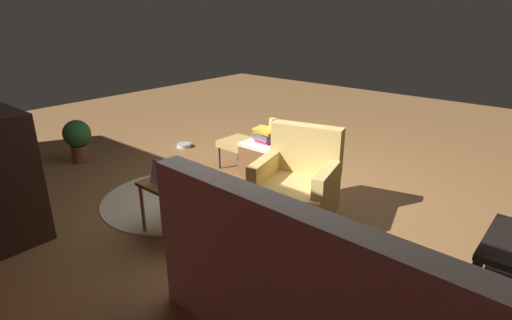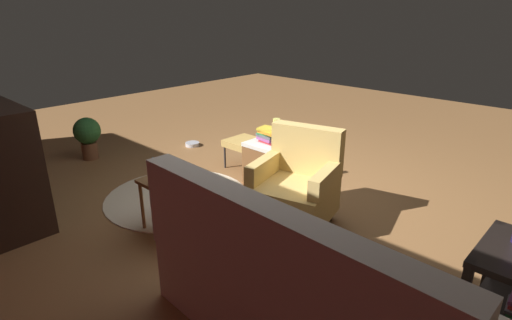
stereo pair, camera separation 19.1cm
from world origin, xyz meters
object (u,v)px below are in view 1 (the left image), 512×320
(pet_bowl_steel, at_px, (184,145))
(potted_plant, at_px, (77,137))
(couch, at_px, (317,295))
(laptop_desk, at_px, (177,189))
(armchair, at_px, (297,186))
(ottoman, at_px, (239,144))
(wicker_hamper, at_px, (266,162))
(laptop, at_px, (173,179))
(tv_remote, at_px, (264,137))
(yellow_mug, at_px, (273,123))
(book_stack_hamper, at_px, (266,135))

(pet_bowl_steel, bearing_deg, potted_plant, 65.78)
(couch, height_order, laptop_desk, couch)
(potted_plant, bearing_deg, armchair, -170.56)
(laptop_desk, relative_size, ottoman, 1.40)
(couch, bearing_deg, wicker_hamper, -44.16)
(laptop, height_order, tv_remote, laptop)
(laptop, bearing_deg, yellow_mug, -87.09)
(yellow_mug, relative_size, potted_plant, 0.18)
(couch, bearing_deg, pet_bowl_steel, -28.90)
(tv_remote, relative_size, potted_plant, 0.29)
(tv_remote, height_order, potted_plant, potted_plant)
(book_stack_hamper, relative_size, yellow_mug, 2.88)
(laptop, relative_size, yellow_mug, 3.52)
(yellow_mug, bearing_deg, pet_bowl_steel, -5.50)
(potted_plant, bearing_deg, ottoman, -145.75)
(laptop, distance_m, yellow_mug, 1.45)
(couch, distance_m, laptop_desk, 1.60)
(laptop_desk, relative_size, tv_remote, 3.50)
(tv_remote, distance_m, pet_bowl_steel, 1.64)
(ottoman, bearing_deg, yellow_mug, 172.08)
(yellow_mug, distance_m, pet_bowl_steel, 1.85)
(wicker_hamper, distance_m, ottoman, 0.55)
(wicker_hamper, xyz_separation_m, book_stack_hamper, (0.00, 0.01, 0.32))
(yellow_mug, relative_size, tv_remote, 0.62)
(couch, xyz_separation_m, tv_remote, (1.79, -1.72, 0.17))
(laptop, bearing_deg, armchair, -127.14)
(wicker_hamper, bearing_deg, book_stack_hamper, 87.18)
(armchair, height_order, potted_plant, armchair)
(laptop_desk, bearing_deg, armchair, -128.73)
(laptop_desk, relative_size, potted_plant, 1.02)
(couch, xyz_separation_m, yellow_mug, (1.64, -1.69, 0.37))
(laptop_desk, xyz_separation_m, ottoman, (0.64, -1.48, -0.11))
(laptop, distance_m, book_stack_hamper, 1.39)
(yellow_mug, xyz_separation_m, ottoman, (0.57, -0.08, -0.38))
(yellow_mug, distance_m, tv_remote, 0.25)
(book_stack_hamper, xyz_separation_m, pet_bowl_steel, (1.67, -0.22, -0.54))
(ottoman, distance_m, potted_plant, 2.06)
(ottoman, xyz_separation_m, pet_bowl_steel, (1.14, -0.09, -0.29))
(couch, height_order, wicker_hamper, couch)
(couch, relative_size, pet_bowl_steel, 9.64)
(potted_plant, bearing_deg, yellow_mug, -154.65)
(couch, bearing_deg, yellow_mug, -45.81)
(armchair, bearing_deg, ottoman, -26.79)
(tv_remote, relative_size, pet_bowl_steel, 0.80)
(armchair, height_order, tv_remote, armchair)
(wicker_hamper, xyz_separation_m, potted_plant, (2.23, 1.03, 0.09))
(wicker_hamper, relative_size, book_stack_hamper, 1.66)
(book_stack_hamper, distance_m, potted_plant, 2.46)
(armchair, bearing_deg, laptop, 52.86)
(yellow_mug, relative_size, ottoman, 0.25)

